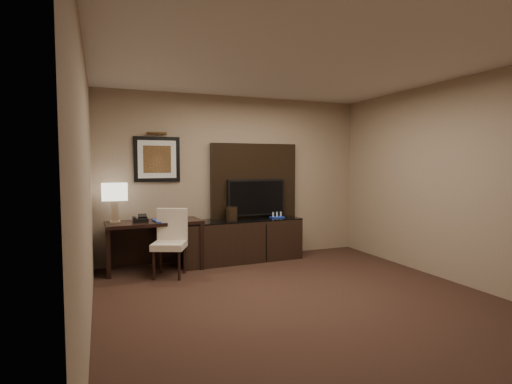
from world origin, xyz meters
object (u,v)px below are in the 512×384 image
credenza (241,240)px  desk_phone (141,218)px  table_lamp (115,201)px  tv (256,197)px  desk_chair (169,245)px  minibar_tray (277,215)px  desk (155,245)px  ice_bucket (232,213)px

credenza → desk_phone: size_ratio=9.28×
table_lamp → credenza: bearing=-0.4°
tv → desk_chair: bearing=-157.7°
desk_chair → minibar_tray: 1.95m
tv → minibar_tray: tv is taller
tv → minibar_tray: 0.46m
desk_chair → minibar_tray: size_ratio=4.02×
minibar_tray → desk: bearing=-178.9°
desk → minibar_tray: minibar_tray is taller
credenza → tv: tv is taller
desk → ice_bucket: size_ratio=6.44×
desk_phone → minibar_tray: (2.21, 0.04, -0.07)m
desk_chair → table_lamp: table_lamp is taller
minibar_tray → desk_chair: bearing=-165.4°
tv → minibar_tray: size_ratio=4.44×
ice_bucket → tv: bearing=15.8°
desk → credenza: bearing=-1.6°
desk → ice_bucket: 1.29m
desk_phone → credenza: bearing=2.4°
ice_bucket → minibar_tray: ice_bucket is taller
credenza → ice_bucket: (-0.16, 0.01, 0.45)m
desk_phone → minibar_tray: bearing=1.6°
desk → tv: 1.83m
desk_chair → table_lamp: size_ratio=1.47×
minibar_tray → desk_phone: bearing=-178.9°
ice_bucket → minibar_tray: size_ratio=0.94×
table_lamp → desk_phone: bearing=-10.7°
tv → desk_chair: (-1.55, -0.64, -0.57)m
minibar_tray → tv: bearing=154.3°
tv → ice_bucket: (-0.47, -0.13, -0.23)m
desk_phone → desk_chair: bearing=-52.2°
desk_chair → desk_phone: 0.65m
desk → desk_chair: (0.14, -0.45, 0.09)m
desk → desk_phone: (-0.20, -0.00, 0.42)m
desk_phone → ice_bucket: (1.42, 0.06, -0.00)m
desk_phone → minibar_tray: 2.21m
credenza → minibar_tray: (0.63, -0.01, 0.38)m
tv → ice_bucket: tv is taller
desk → ice_bucket: bearing=-1.1°
desk_phone → ice_bucket: size_ratio=1.00×
tv → credenza: bearing=-155.8°
desk_chair → minibar_tray: (1.87, 0.49, 0.27)m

